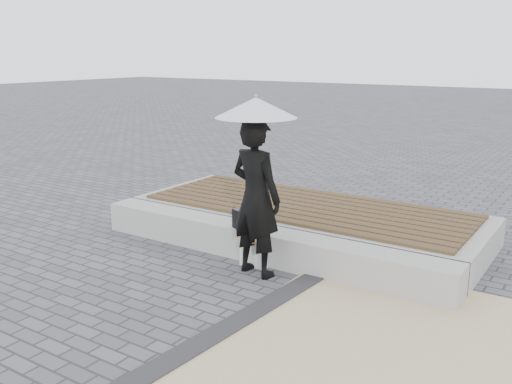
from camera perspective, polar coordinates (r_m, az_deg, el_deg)
ground at (r=6.09m, az=-7.83°, el=-11.10°), size 80.00×80.00×0.00m
edging_band at (r=5.31m, az=-5.19°, el=-14.80°), size 0.61×5.20×0.04m
seating_ledge at (r=7.20m, az=0.54°, el=-5.22°), size 5.00×0.45×0.40m
timber_platform at (r=8.18m, az=5.12°, el=-2.89°), size 5.00×2.00×0.40m
timber_decking at (r=8.12m, az=5.15°, el=-1.41°), size 4.60×1.80×0.04m
woman at (r=6.51m, az=0.00°, el=-0.58°), size 0.74×0.54×1.87m
parasol at (r=6.32m, az=0.00°, el=8.54°), size 0.93×0.93×1.18m
handbag at (r=7.05m, az=-1.26°, el=-2.88°), size 0.37×0.24×0.25m
canvas_tote at (r=6.96m, az=-0.15°, el=-6.06°), size 0.35×0.16×0.37m
magazine at (r=6.86m, az=-0.38°, el=-4.70°), size 0.36×0.31×0.01m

